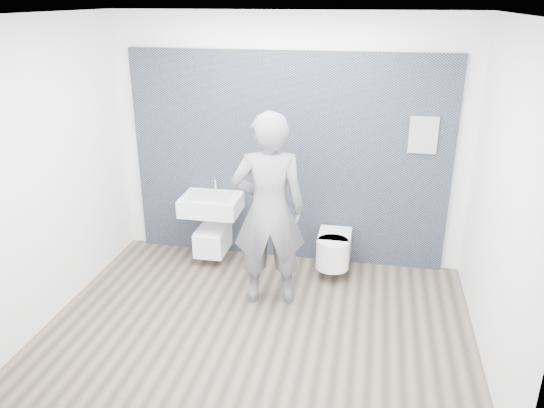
% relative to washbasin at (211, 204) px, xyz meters
% --- Properties ---
extents(ground, '(4.00, 4.00, 0.00)m').
position_rel_washbasin_xyz_m(ground, '(0.83, -1.19, -0.71)').
color(ground, brown).
rests_on(ground, ground).
extents(room_shell, '(4.00, 4.00, 4.00)m').
position_rel_washbasin_xyz_m(room_shell, '(0.83, -1.19, 1.03)').
color(room_shell, white).
rests_on(room_shell, ground).
extents(tile_wall, '(3.60, 0.06, 2.40)m').
position_rel_washbasin_xyz_m(tile_wall, '(0.83, 0.28, -0.71)').
color(tile_wall, black).
rests_on(tile_wall, ground).
extents(washbasin, '(0.66, 0.50, 0.50)m').
position_rel_washbasin_xyz_m(washbasin, '(0.00, 0.00, 0.00)').
color(washbasin, white).
rests_on(washbasin, ground).
extents(toilet_square, '(0.34, 0.49, 0.63)m').
position_rel_washbasin_xyz_m(toilet_square, '(0.00, 0.01, -0.43)').
color(toilet_square, white).
rests_on(toilet_square, ground).
extents(toilet_rounded, '(0.36, 0.61, 0.33)m').
position_rel_washbasin_xyz_m(toilet_rounded, '(1.43, -0.06, -0.41)').
color(toilet_rounded, white).
rests_on(toilet_rounded, ground).
extents(info_placard, '(0.29, 0.03, 0.39)m').
position_rel_washbasin_xyz_m(info_placard, '(2.28, 0.23, -0.71)').
color(info_placard, silver).
rests_on(info_placard, ground).
extents(visitor, '(0.80, 0.61, 1.97)m').
position_rel_washbasin_xyz_m(visitor, '(0.83, -0.74, 0.28)').
color(visitor, slate).
rests_on(visitor, ground).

